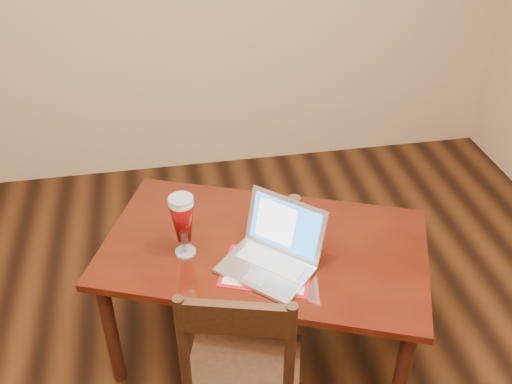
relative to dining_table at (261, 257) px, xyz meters
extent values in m
cube|color=#441409|center=(0.01, 0.00, 0.05)|extent=(1.60, 1.26, 0.04)
cylinder|color=#35150D|center=(-0.70, -0.07, -0.29)|extent=(0.06, 0.06, 0.63)
cylinder|color=#35150D|center=(0.48, -0.53, -0.29)|extent=(0.06, 0.06, 0.63)
cylinder|color=#35150D|center=(-0.46, 0.54, -0.29)|extent=(0.06, 0.06, 0.63)
cylinder|color=#35150D|center=(0.72, 0.08, -0.29)|extent=(0.06, 0.06, 0.63)
cube|color=maroon|center=(-0.01, -0.16, 0.06)|extent=(0.44, 0.38, 0.00)
cube|color=beige|center=(-0.01, -0.16, 0.07)|extent=(0.40, 0.34, 0.00)
cube|color=silver|center=(-0.02, -0.16, 0.08)|extent=(0.43, 0.43, 0.02)
cube|color=#B9B9BE|center=(0.02, -0.13, 0.08)|extent=(0.29, 0.28, 0.00)
cube|color=#BABABF|center=(-0.06, -0.21, 0.08)|extent=(0.11, 0.11, 0.00)
cube|color=silver|center=(0.09, -0.05, 0.20)|extent=(0.31, 0.30, 0.24)
cube|color=blue|center=(0.09, -0.05, 0.21)|extent=(0.27, 0.26, 0.20)
cube|color=white|center=(0.06, -0.02, 0.21)|extent=(0.16, 0.16, 0.17)
cylinder|color=silver|center=(-0.33, 0.02, 0.07)|extent=(0.09, 0.09, 0.01)
cylinder|color=silver|center=(-0.33, 0.02, 0.11)|extent=(0.02, 0.02, 0.06)
cylinder|color=silver|center=(-0.33, 0.02, 0.34)|extent=(0.10, 0.10, 0.02)
cylinder|color=silver|center=(-0.33, 0.02, 0.35)|extent=(0.10, 0.10, 0.01)
cylinder|color=silver|center=(0.06, 0.31, 0.08)|extent=(0.06, 0.06, 0.04)
cylinder|color=silver|center=(0.22, 0.28, 0.08)|extent=(0.06, 0.06, 0.04)
cube|color=black|center=(-0.17, -0.50, -0.15)|extent=(0.53, 0.51, 0.04)
cylinder|color=black|center=(-0.29, -0.29, -0.39)|extent=(0.04, 0.04, 0.42)
cylinder|color=black|center=(0.05, -0.38, -0.39)|extent=(0.04, 0.04, 0.42)
cylinder|color=black|center=(-0.38, -0.61, 0.15)|extent=(0.04, 0.04, 0.56)
cylinder|color=black|center=(-0.04, -0.70, 0.15)|extent=(0.04, 0.04, 0.56)
cube|color=black|center=(-0.21, -0.66, 0.35)|extent=(0.35, 0.12, 0.12)
camera|label=1|loc=(-0.36, -1.87, 1.70)|focal=40.00mm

